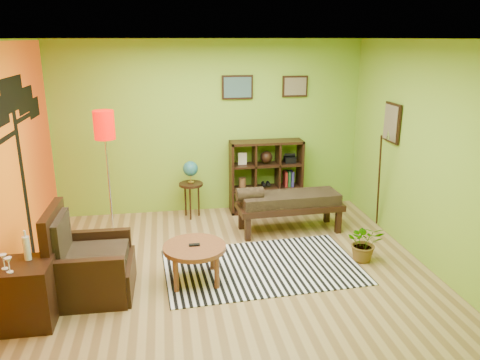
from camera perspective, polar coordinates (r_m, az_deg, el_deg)
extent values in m
plane|color=#A6834F|center=(6.00, -1.23, -10.95)|extent=(5.00, 5.00, 0.00)
cube|color=#80B02D|center=(7.67, -3.69, 6.35)|extent=(5.00, 0.04, 2.80)
cube|color=#80B02D|center=(3.40, 4.03, -7.63)|extent=(5.00, 0.04, 2.80)
cube|color=#80B02D|center=(5.72, -26.98, 0.80)|extent=(0.04, 4.50, 2.80)
cube|color=#80B02D|center=(6.33, 21.74, 2.87)|extent=(0.04, 4.50, 2.80)
cube|color=white|center=(5.30, -1.43, 16.85)|extent=(5.00, 4.50, 0.04)
cube|color=orange|center=(5.71, -26.79, 0.81)|extent=(0.01, 4.45, 2.75)
cube|color=black|center=(6.31, -24.79, -0.85)|extent=(0.01, 0.14, 2.10)
cube|color=black|center=(6.13, -25.99, 9.39)|extent=(0.01, 0.85, 0.40)
cube|color=black|center=(6.63, -24.67, 8.86)|extent=(0.01, 0.70, 0.32)
cube|color=black|center=(6.98, -23.80, 8.06)|extent=(0.01, 0.50, 0.26)
cube|color=black|center=(7.60, -0.32, 11.24)|extent=(0.50, 0.03, 0.38)
cube|color=#446965|center=(7.58, -0.29, 11.22)|extent=(0.44, 0.01, 0.32)
cube|color=black|center=(7.81, 6.72, 11.28)|extent=(0.42, 0.03, 0.34)
cube|color=#827454|center=(7.78, 6.77, 11.26)|extent=(0.36, 0.01, 0.28)
cube|color=black|center=(7.03, 18.06, 6.65)|extent=(0.03, 0.44, 0.56)
cube|color=#827454|center=(7.02, 17.87, 6.65)|extent=(0.01, 0.38, 0.50)
cylinder|color=black|center=(7.17, 16.57, -0.19)|extent=(0.23, 0.34, 1.46)
cone|color=silver|center=(6.87, 17.62, 5.35)|extent=(0.08, 0.09, 0.16)
cube|color=white|center=(6.08, 2.71, -10.51)|extent=(2.54, 1.63, 0.01)
cylinder|color=brown|center=(5.61, -5.58, -8.21)|extent=(0.75, 0.75, 0.05)
cylinder|color=brown|center=(5.94, -3.41, -9.12)|extent=(0.06, 0.06, 0.41)
cylinder|color=brown|center=(5.91, -7.99, -9.39)|extent=(0.06, 0.06, 0.41)
cylinder|color=brown|center=(5.52, -2.83, -11.24)|extent=(0.06, 0.06, 0.41)
cylinder|color=brown|center=(5.49, -7.80, -11.55)|extent=(0.06, 0.06, 0.41)
cube|color=black|center=(5.59, -5.59, -7.87)|extent=(0.13, 0.05, 0.02)
cube|color=black|center=(5.68, -17.16, -11.31)|extent=(0.85, 0.83, 0.38)
cube|color=black|center=(5.62, -21.52, -8.32)|extent=(0.11, 0.82, 1.05)
cube|color=black|center=(5.29, -17.88, -12.20)|extent=(0.76, 0.11, 0.61)
cube|color=black|center=(5.98, -16.72, -8.58)|extent=(0.76, 0.11, 0.61)
cube|color=tan|center=(5.57, -17.10, -8.97)|extent=(0.68, 0.66, 0.13)
cube|color=tan|center=(5.53, -20.96, -6.52)|extent=(0.10, 0.61, 0.48)
cube|color=black|center=(5.31, -24.74, -12.53)|extent=(0.56, 0.51, 0.67)
cylinder|color=white|center=(5.19, -24.55, -7.57)|extent=(0.07, 0.07, 0.25)
cylinder|color=white|center=(5.13, -24.77, -5.98)|extent=(0.02, 0.02, 0.07)
cylinder|color=white|center=(5.13, -26.74, -9.63)|extent=(0.06, 0.06, 0.01)
cylinder|color=white|center=(5.11, -26.82, -9.12)|extent=(0.01, 0.01, 0.09)
cone|color=white|center=(5.08, -26.92, -8.41)|extent=(0.07, 0.07, 0.06)
cylinder|color=white|center=(5.04, -26.23, -10.03)|extent=(0.06, 0.06, 0.01)
cylinder|color=white|center=(5.02, -26.31, -9.52)|extent=(0.01, 0.01, 0.09)
cone|color=white|center=(4.99, -26.41, -8.79)|extent=(0.07, 0.07, 0.06)
cylinder|color=silver|center=(7.00, -15.10, -7.17)|extent=(0.28, 0.28, 0.03)
cylinder|color=silver|center=(6.70, -15.66, -0.45)|extent=(0.03, 0.03, 1.75)
cylinder|color=#DE0800|center=(6.51, -16.24, 6.46)|extent=(0.27, 0.27, 0.38)
cylinder|color=black|center=(7.53, -6.00, -0.52)|extent=(0.39, 0.39, 0.04)
cylinder|color=black|center=(7.66, -5.06, -2.46)|extent=(0.03, 0.03, 0.54)
cylinder|color=black|center=(7.70, -6.66, -2.42)|extent=(0.03, 0.03, 0.54)
cylinder|color=black|center=(7.50, -6.08, -2.91)|extent=(0.03, 0.03, 0.54)
cylinder|color=gold|center=(7.52, -6.01, -0.24)|extent=(0.10, 0.10, 0.02)
cylinder|color=gold|center=(7.50, -6.02, 0.18)|extent=(0.02, 0.02, 0.10)
sphere|color=#144C98|center=(7.45, -6.06, 1.38)|extent=(0.24, 0.24, 0.24)
cube|color=black|center=(7.68, -1.04, 0.26)|extent=(0.04, 0.35, 1.20)
cube|color=black|center=(7.93, 7.29, 0.65)|extent=(0.04, 0.35, 1.20)
cube|color=black|center=(7.97, 3.12, -3.55)|extent=(1.20, 0.35, 0.04)
cube|color=black|center=(7.64, 3.26, 4.63)|extent=(1.20, 0.35, 0.04)
cube|color=black|center=(7.74, 1.74, 0.39)|extent=(0.03, 0.33, 1.12)
cube|color=black|center=(7.83, 4.62, 0.52)|extent=(0.03, 0.33, 1.12)
cube|color=black|center=(7.84, 3.16, -0.94)|extent=(1.12, 0.33, 0.03)
cube|color=black|center=(7.73, 3.21, 1.88)|extent=(1.12, 0.33, 0.03)
cylinder|color=beige|center=(7.87, 0.28, -3.24)|extent=(0.20, 0.20, 0.07)
sphere|color=black|center=(7.70, 3.23, 2.81)|extent=(0.20, 0.20, 0.20)
cube|color=black|center=(7.81, 6.09, 2.49)|extent=(0.18, 0.15, 0.10)
cylinder|color=black|center=(7.81, 2.89, -0.47)|extent=(0.06, 0.12, 0.06)
cylinder|color=black|center=(7.83, 3.46, -0.44)|extent=(0.06, 0.12, 0.06)
ellipsoid|color=#384C26|center=(8.03, 5.92, -2.84)|extent=(0.18, 0.18, 0.09)
cylinder|color=brown|center=(7.74, 0.28, -0.39)|extent=(0.12, 0.12, 0.18)
cube|color=beige|center=(7.62, 0.29, 2.62)|extent=(0.14, 0.03, 0.20)
cube|color=maroon|center=(7.88, 5.53, 0.15)|extent=(0.04, 0.18, 0.26)
cube|color=#1E4C1E|center=(7.89, 5.91, 0.17)|extent=(0.04, 0.18, 0.26)
cube|color=navy|center=(7.90, 6.30, 0.18)|extent=(0.04, 0.18, 0.26)
cube|color=black|center=(7.04, 6.08, -3.21)|extent=(1.59, 0.63, 0.09)
cube|color=tan|center=(7.00, 6.11, -2.27)|extent=(1.48, 0.56, 0.16)
cylinder|color=tan|center=(6.81, 1.19, -1.74)|extent=(0.40, 0.22, 0.20)
cube|color=black|center=(7.54, 10.55, -3.78)|extent=(0.08, 0.08, 0.35)
cube|color=black|center=(7.15, 0.15, -4.66)|extent=(0.08, 0.08, 0.35)
cube|color=black|center=(7.16, 11.89, -5.01)|extent=(0.08, 0.08, 0.35)
cube|color=black|center=(6.75, 0.95, -6.03)|extent=(0.08, 0.08, 0.35)
imported|color=#26661E|center=(6.37, 14.92, -7.81)|extent=(0.58, 0.61, 0.40)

